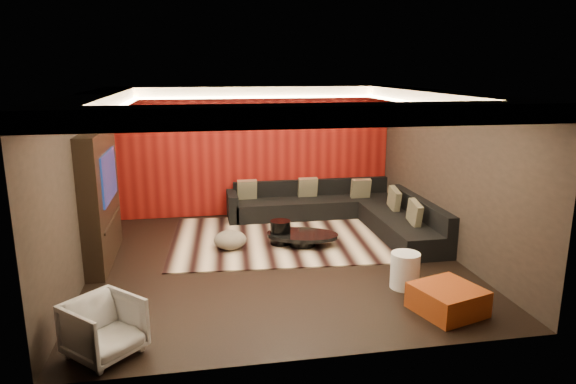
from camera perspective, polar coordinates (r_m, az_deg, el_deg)
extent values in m
cube|color=black|center=(8.72, -1.25, -7.79)|extent=(6.00, 6.00, 0.02)
cube|color=silver|center=(8.12, -1.35, 11.06)|extent=(6.00, 6.00, 0.02)
cube|color=black|center=(11.24, -3.71, 4.54)|extent=(6.00, 0.02, 2.80)
cube|color=black|center=(8.39, -22.04, 0.41)|extent=(0.02, 6.00, 2.80)
cube|color=black|center=(9.25, 17.45, 1.95)|extent=(0.02, 6.00, 2.80)
cube|color=#6B0C0A|center=(11.20, -3.69, 4.50)|extent=(5.98, 0.05, 2.78)
cube|color=silver|center=(10.80, -3.63, 11.05)|extent=(6.00, 0.60, 0.22)
cube|color=silver|center=(5.48, 3.11, 8.52)|extent=(6.00, 0.60, 0.22)
cube|color=silver|center=(8.16, -20.70, 9.36)|extent=(0.60, 4.80, 0.22)
cube|color=silver|center=(8.95, 16.26, 10.00)|extent=(0.60, 4.80, 0.22)
cube|color=#FFD899|center=(10.47, -3.40, 10.48)|extent=(4.80, 0.08, 0.04)
cube|color=#FFD899|center=(5.82, 2.32, 7.94)|extent=(4.80, 0.08, 0.04)
cube|color=#FFD899|center=(8.11, -18.26, 8.90)|extent=(0.08, 4.80, 0.04)
cube|color=#FFD899|center=(8.81, 14.21, 9.49)|extent=(0.08, 4.80, 0.04)
cube|color=black|center=(9.00, -20.14, -0.54)|extent=(0.30, 2.00, 2.20)
cube|color=black|center=(8.90, -19.31, 1.69)|extent=(0.04, 1.30, 0.80)
cube|color=black|center=(9.08, -18.94, -2.95)|extent=(0.04, 1.60, 0.04)
cube|color=beige|center=(9.80, -1.05, -5.19)|extent=(4.19, 3.25, 0.02)
cylinder|color=black|center=(9.40, 1.60, -5.26)|extent=(1.64, 1.64, 0.22)
cylinder|color=black|center=(9.43, -0.85, -4.50)|extent=(0.49, 0.49, 0.44)
ellipsoid|color=beige|center=(9.27, -6.44, -5.30)|extent=(0.68, 0.68, 0.32)
cylinder|color=white|center=(7.84, 12.87, -8.49)|extent=(0.50, 0.50, 0.54)
cube|color=#8F3812|center=(7.29, 17.30, -11.34)|extent=(0.99, 0.99, 0.35)
imported|color=silver|center=(6.30, -19.76, -14.04)|extent=(1.03, 1.03, 0.67)
cube|color=black|center=(11.26, 2.99, -1.69)|extent=(3.50, 0.90, 0.40)
cube|color=black|center=(11.50, 2.61, 0.57)|extent=(3.50, 0.20, 0.35)
cube|color=black|center=(10.06, 12.54, -3.90)|extent=(0.90, 2.60, 0.40)
cube|color=black|center=(10.09, 14.48, -1.73)|extent=(0.20, 2.60, 0.35)
cube|color=black|center=(10.97, -6.20, -1.62)|extent=(0.20, 0.90, 0.60)
cube|color=tan|center=(9.55, 13.89, -2.29)|extent=(0.12, 0.50, 0.50)
cube|color=tan|center=(11.27, 8.09, 0.41)|extent=(0.42, 0.20, 0.44)
cube|color=tan|center=(11.08, -4.58, 0.28)|extent=(0.42, 0.20, 0.44)
cube|color=tan|center=(11.27, 2.20, 0.54)|extent=(0.42, 0.20, 0.44)
cube|color=tan|center=(10.47, 11.72, -0.77)|extent=(0.12, 0.50, 0.50)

